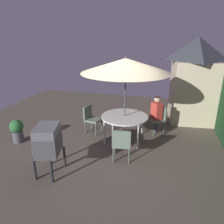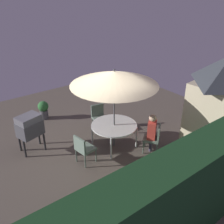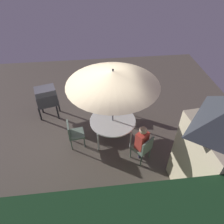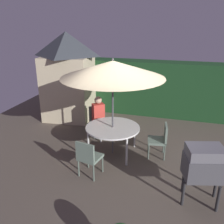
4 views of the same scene
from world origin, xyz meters
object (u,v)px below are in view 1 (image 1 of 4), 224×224
patio_table (125,118)px  person_in_red (157,110)px  chair_near_shed (158,117)px  chair_far_side (91,117)px  patio_umbrella (126,66)px  bbq_grill (48,141)px  potted_plant_by_shed (17,130)px  chair_toward_hedge (122,142)px  garden_shed (194,79)px

patio_table → person_in_red: bearing=128.0°
chair_near_shed → chair_far_side: 2.22m
patio_umbrella → patio_table: bearing=-90.0°
bbq_grill → patio_umbrella: bearing=148.3°
bbq_grill → chair_near_shed: 3.74m
patio_umbrella → potted_plant_by_shed: patio_umbrella is taller
chair_toward_hedge → patio_umbrella: bearing=-172.1°
patio_table → garden_shed: bearing=136.8°
chair_far_side → chair_toward_hedge: (1.46, 1.34, 0.00)m
bbq_grill → potted_plant_by_shed: size_ratio=1.69×
patio_table → chair_far_side: bearing=-101.3°
potted_plant_by_shed → patio_table: bearing=107.9°
patio_table → potted_plant_by_shed: (1.00, -3.08, -0.32)m
patio_table → chair_far_side: chair_far_side is taller
patio_table → potted_plant_by_shed: size_ratio=1.99×
potted_plant_by_shed → person_in_red: size_ratio=0.56×
patio_umbrella → chair_toward_hedge: bearing=7.9°
patio_umbrella → person_in_red: patio_umbrella is taller
garden_shed → patio_umbrella: bearing=-43.2°
potted_plant_by_shed → chair_far_side: bearing=122.7°
patio_umbrella → potted_plant_by_shed: bearing=-72.1°
garden_shed → person_in_red: (1.51, -1.18, -0.76)m
bbq_grill → chair_toward_hedge: (-0.92, 1.50, -0.33)m
patio_umbrella → bbq_grill: size_ratio=2.12×
garden_shed → chair_far_side: size_ratio=3.37×
patio_umbrella → chair_toward_hedge: (1.23, 0.17, -1.75)m
bbq_grill → potted_plant_by_shed: bearing=-123.5°
patio_umbrella → chair_far_side: (-0.23, -1.17, -1.75)m
person_in_red → patio_table: bearing=-52.0°
garden_shed → chair_toward_hedge: garden_shed is taller
patio_umbrella → chair_near_shed: bearing=128.0°
bbq_grill → person_in_red: person_in_red is taller
bbq_grill → potted_plant_by_shed: bbq_grill is taller
patio_table → potted_plant_by_shed: patio_table is taller
patio_table → chair_toward_hedge: size_ratio=1.57×
patio_umbrella → chair_toward_hedge: patio_umbrella is taller
garden_shed → chair_toward_hedge: 4.09m
chair_near_shed → potted_plant_by_shed: size_ratio=1.27×
bbq_grill → chair_toward_hedge: bearing=121.6°
garden_shed → chair_toward_hedge: bearing=-29.1°
patio_umbrella → chair_far_side: patio_umbrella is taller
patio_table → patio_umbrella: patio_umbrella is taller
chair_near_shed → potted_plant_by_shed: bearing=-66.6°
patio_table → chair_toward_hedge: chair_toward_hedge is taller
chair_toward_hedge → person_in_red: person_in_red is taller
bbq_grill → chair_near_shed: bbq_grill is taller
bbq_grill → person_in_red: (-2.87, 2.25, -0.06)m
potted_plant_by_shed → chair_toward_hedge: bearing=85.9°
patio_umbrella → person_in_red: bearing=128.0°
potted_plant_by_shed → garden_shed: bearing=121.9°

